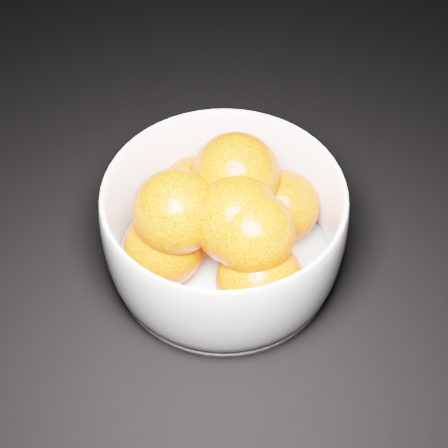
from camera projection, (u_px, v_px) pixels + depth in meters
The scene contains 3 objects.
ground at pixel (167, 68), 0.89m from camera, with size 3.00×3.00×0.00m, color black.
bowl at pixel (224, 228), 0.62m from camera, with size 0.24×0.24×0.12m.
orange_pile at pixel (226, 220), 0.61m from camera, with size 0.19×0.19×0.13m.
Camera 1 is at (0.46, -0.59, 0.54)m, focal length 50.00 mm.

